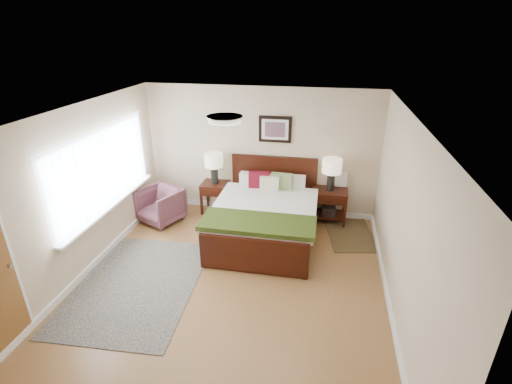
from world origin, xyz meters
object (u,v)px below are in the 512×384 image
(bed, at_px, (265,210))
(lamp_right, at_px, (332,168))
(nightstand_left, at_px, (215,189))
(rug_persian, at_px, (137,284))
(lamp_left, at_px, (214,163))
(armchair, at_px, (160,205))
(nightstand_right, at_px, (329,203))

(bed, height_order, lamp_right, lamp_right)
(nightstand_left, height_order, rug_persian, nightstand_left)
(bed, relative_size, lamp_left, 3.57)
(lamp_right, height_order, armchair, lamp_right)
(nightstand_right, relative_size, lamp_left, 1.09)
(nightstand_left, bearing_deg, bed, -35.29)
(armchair, height_order, rug_persian, armchair)
(bed, bearing_deg, rug_persian, -134.17)
(lamp_right, bearing_deg, lamp_left, 180.00)
(lamp_right, bearing_deg, nightstand_right, -90.00)
(armchair, bearing_deg, nightstand_left, 57.59)
(bed, distance_m, rug_persian, 2.40)
(bed, xyz_separation_m, nightstand_left, (-1.16, 0.82, -0.04))
(bed, height_order, nightstand_left, bed)
(nightstand_right, bearing_deg, bed, -142.89)
(nightstand_left, bearing_deg, lamp_left, 90.00)
(nightstand_left, height_order, lamp_left, lamp_left)
(bed, bearing_deg, lamp_right, 37.55)
(lamp_left, height_order, rug_persian, lamp_left)
(bed, bearing_deg, nightstand_left, 144.71)
(bed, height_order, nightstand_right, bed)
(nightstand_right, xyz_separation_m, armchair, (-3.18, -0.60, -0.06))
(nightstand_right, xyz_separation_m, lamp_right, (0.00, 0.01, 0.70))
(bed, bearing_deg, nightstand_right, 37.11)
(lamp_right, relative_size, rug_persian, 0.25)
(nightstand_left, xyz_separation_m, lamp_left, (0.00, 0.02, 0.56))
(nightstand_left, distance_m, nightstand_right, 2.26)
(lamp_left, xyz_separation_m, lamp_right, (2.26, 0.00, 0.04))
(armchair, bearing_deg, bed, 18.42)
(lamp_left, height_order, armchair, lamp_left)
(bed, relative_size, nightstand_right, 3.29)
(bed, bearing_deg, lamp_left, 144.02)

